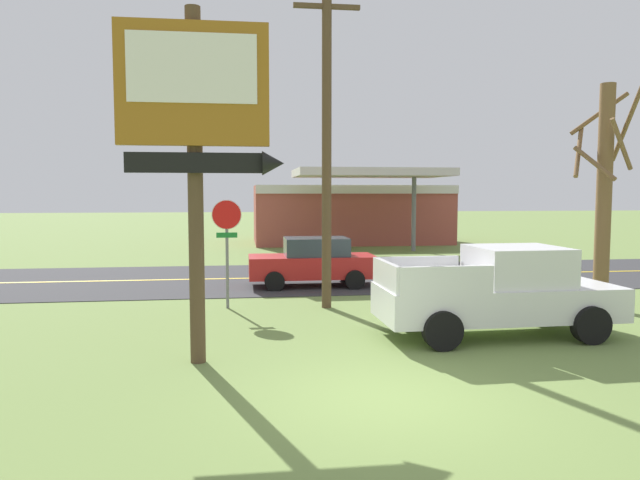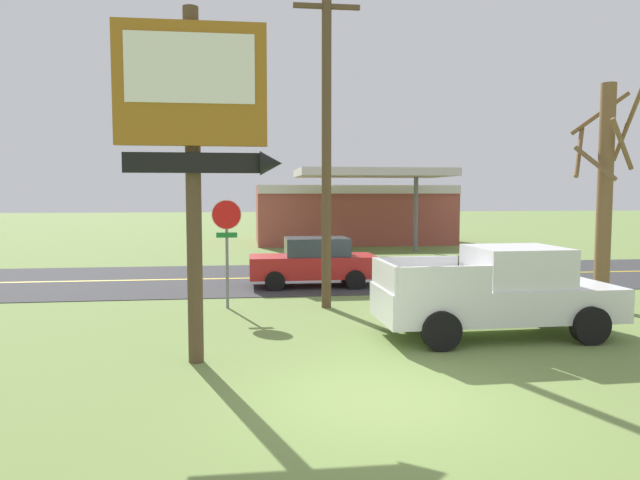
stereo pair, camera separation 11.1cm
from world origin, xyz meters
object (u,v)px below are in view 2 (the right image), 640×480
motel_sign (195,123)px  pickup_white_parked_on_lawn (499,292)px  stop_sign (227,234)px  bare_tree (605,190)px  gas_station (353,212)px  car_red_near_lane (313,262)px  utility_pole (326,124)px

motel_sign → pickup_white_parked_on_lawn: motel_sign is taller
stop_sign → bare_tree: bare_tree is taller
bare_tree → pickup_white_parked_on_lawn: 5.34m
motel_sign → bare_tree: size_ratio=1.07×
motel_sign → pickup_white_parked_on_lawn: 7.33m
bare_tree → gas_station: size_ratio=0.50×
stop_sign → gas_station: (7.20, 20.44, -0.08)m
stop_sign → pickup_white_parked_on_lawn: stop_sign is taller
stop_sign → car_red_near_lane: (2.76, 3.49, -1.20)m
utility_pole → gas_station: bearing=77.7°
stop_sign → pickup_white_parked_on_lawn: bearing=-33.1°
pickup_white_parked_on_lawn → bare_tree: bearing=32.7°
utility_pole → car_red_near_lane: utility_pole is taller
motel_sign → car_red_near_lane: 9.93m
car_red_near_lane → motel_sign: bearing=-109.6°
bare_tree → utility_pole: bearing=172.0°
utility_pole → gas_station: utility_pole is taller
utility_pole → gas_station: size_ratio=0.78×
stop_sign → bare_tree: 10.23m
bare_tree → pickup_white_parked_on_lawn: size_ratio=1.15×
bare_tree → car_red_near_lane: 9.06m
motel_sign → car_red_near_lane: size_ratio=1.53×
bare_tree → pickup_white_parked_on_lawn: bearing=-147.3°
utility_pole → motel_sign: bearing=-121.3°
gas_station → pickup_white_parked_on_lawn: 24.39m
gas_station → car_red_near_lane: bearing=-104.7°
stop_sign → gas_station: 21.67m
motel_sign → pickup_white_parked_on_lawn: (6.36, 1.34, -3.40)m
car_red_near_lane → stop_sign: bearing=-128.3°
motel_sign → stop_sign: 5.76m
utility_pole → car_red_near_lane: 5.59m
gas_station → motel_sign: bearing=-106.4°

